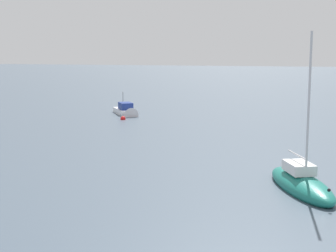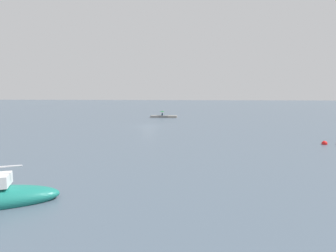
% 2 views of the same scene
% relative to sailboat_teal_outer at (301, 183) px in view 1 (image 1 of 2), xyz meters
% --- Properties ---
extents(sailboat_teal_outer, '(8.34, 5.43, 9.97)m').
position_rel_sailboat_teal_outer_xyz_m(sailboat_teal_outer, '(0.00, 0.00, 0.00)').
color(sailboat_teal_outer, '#197266').
rests_on(sailboat_teal_outer, ground_plane).
extents(motorboat_white_near, '(6.44, 5.34, 3.64)m').
position_rel_sailboat_teal_outer_xyz_m(motorboat_white_near, '(-30.68, -23.37, -0.01)').
color(motorboat_white_near, silver).
rests_on(motorboat_white_near, ground_plane).
extents(mooring_buoy_mid, '(0.64, 0.64, 0.64)m').
position_rel_sailboat_teal_outer_xyz_m(mooring_buoy_mid, '(-26.17, -22.08, -0.28)').
color(mooring_buoy_mid, red).
rests_on(mooring_buoy_mid, ground_plane).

